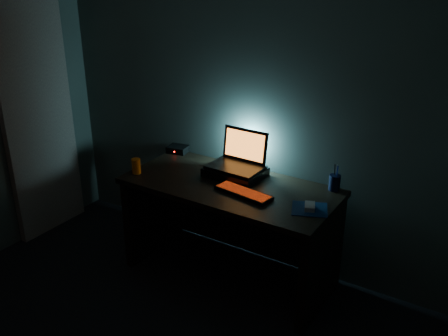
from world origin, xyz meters
name	(u,v)px	position (x,y,z in m)	size (l,w,h in m)	color
room	(20,215)	(0.00, 0.00, 1.25)	(3.50, 4.00, 2.50)	black
desk	(234,214)	(0.00, 1.67, 0.49)	(1.50, 0.70, 0.75)	black
curtain	(36,100)	(-1.71, 1.42, 1.15)	(0.06, 0.65, 2.30)	beige
riser	(235,172)	(-0.04, 1.76, 0.78)	(0.40, 0.30, 0.06)	black
laptop	(239,158)	(-0.04, 1.82, 0.87)	(0.39, 0.29, 0.26)	black
keyboard	(243,193)	(0.16, 1.53, 0.76)	(0.42, 0.19, 0.03)	black
mousepad	(310,209)	(0.62, 1.57, 0.75)	(0.22, 0.20, 0.00)	#0B234E
mouse	(310,207)	(0.62, 1.57, 0.77)	(0.06, 0.10, 0.03)	#96959A
pen_cup	(335,183)	(0.65, 1.92, 0.80)	(0.08, 0.08, 0.11)	black
juice_glass	(136,166)	(-0.68, 1.42, 0.81)	(0.06, 0.06, 0.11)	orange
router	(178,149)	(-0.68, 1.92, 0.78)	(0.18, 0.15, 0.05)	black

